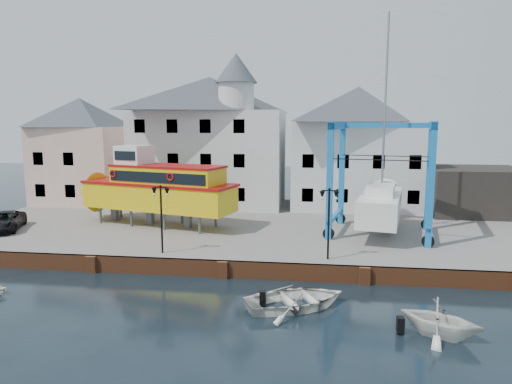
# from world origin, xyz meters

# --- Properties ---
(ground) EXTENTS (140.00, 140.00, 0.00)m
(ground) POSITION_xyz_m (0.00, 0.00, 0.00)
(ground) COLOR black
(ground) RESTS_ON ground
(hardstanding) EXTENTS (44.00, 22.00, 1.00)m
(hardstanding) POSITION_xyz_m (0.00, 11.00, 0.50)
(hardstanding) COLOR slate
(hardstanding) RESTS_ON ground
(quay_wall) EXTENTS (44.00, 0.47, 1.00)m
(quay_wall) POSITION_xyz_m (-0.00, 0.10, 0.50)
(quay_wall) COLOR brown
(quay_wall) RESTS_ON ground
(building_pink) EXTENTS (8.00, 7.00, 10.30)m
(building_pink) POSITION_xyz_m (-18.00, 18.00, 6.15)
(building_pink) COLOR #D3A5A0
(building_pink) RESTS_ON hardstanding
(building_white_main) EXTENTS (14.00, 8.30, 14.00)m
(building_white_main) POSITION_xyz_m (-4.87, 18.39, 7.34)
(building_white_main) COLOR silver
(building_white_main) RESTS_ON hardstanding
(building_white_right) EXTENTS (12.00, 8.00, 11.20)m
(building_white_right) POSITION_xyz_m (9.00, 19.00, 6.60)
(building_white_right) COLOR silver
(building_white_right) RESTS_ON hardstanding
(shed_dark) EXTENTS (8.00, 7.00, 4.00)m
(shed_dark) POSITION_xyz_m (19.00, 17.00, 3.00)
(shed_dark) COLOR black
(shed_dark) RESTS_ON hardstanding
(lamp_post_left) EXTENTS (1.12, 0.32, 4.20)m
(lamp_post_left) POSITION_xyz_m (-4.00, 1.20, 4.17)
(lamp_post_left) COLOR black
(lamp_post_left) RESTS_ON hardstanding
(lamp_post_right) EXTENTS (1.12, 0.32, 4.20)m
(lamp_post_right) POSITION_xyz_m (6.00, 1.20, 4.17)
(lamp_post_right) COLOR black
(lamp_post_right) RESTS_ON hardstanding
(tour_boat) EXTENTS (14.48, 7.04, 6.14)m
(tour_boat) POSITION_xyz_m (-7.60, 8.82, 3.90)
(tour_boat) COLOR #59595E
(tour_boat) RESTS_ON hardstanding
(travel_lift) EXTENTS (8.13, 10.47, 15.34)m
(travel_lift) POSITION_xyz_m (9.98, 8.77, 3.55)
(travel_lift) COLOR #0F6BB4
(travel_lift) RESTS_ON hardstanding
(van) EXTENTS (3.92, 5.39, 1.36)m
(van) POSITION_xyz_m (-17.65, 5.44, 1.68)
(van) COLOR black
(van) RESTS_ON hardstanding
(motorboat_b) EXTENTS (6.07, 5.39, 1.04)m
(motorboat_b) POSITION_xyz_m (4.37, -3.71, 0.00)
(motorboat_b) COLOR white
(motorboat_b) RESTS_ON ground
(motorboat_c) EXTENTS (4.23, 4.04, 1.74)m
(motorboat_c) POSITION_xyz_m (10.50, -5.96, 0.00)
(motorboat_c) COLOR white
(motorboat_c) RESTS_ON ground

